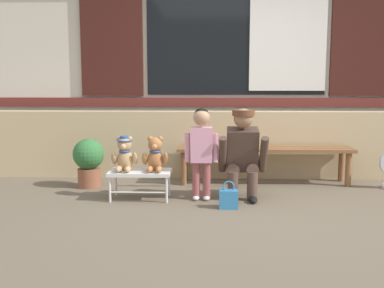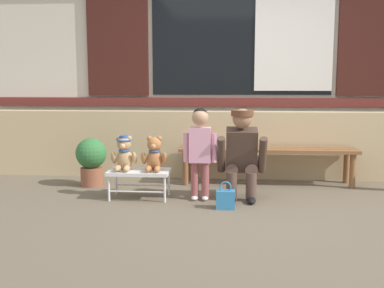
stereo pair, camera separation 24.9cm
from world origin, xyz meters
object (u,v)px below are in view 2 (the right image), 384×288
object	(u,v)px
small_display_bench	(139,173)
wooden_bench_long	(267,153)
child_standing	(200,144)
teddy_bear_plain	(154,155)
potted_plant	(91,159)
teddy_bear_with_hat	(124,154)
handbag_on_ground	(225,199)
adult_crouching	(243,154)

from	to	relation	value
small_display_bench	wooden_bench_long	bearing A→B (deg)	29.79
child_standing	teddy_bear_plain	bearing A→B (deg)	177.61
wooden_bench_long	potted_plant	distance (m)	2.09
teddy_bear_with_hat	handbag_on_ground	xyz separation A→B (m)	(1.07, -0.33, -0.38)
child_standing	adult_crouching	bearing A→B (deg)	9.69
small_display_bench	child_standing	world-z (taller)	child_standing
small_display_bench	adult_crouching	size ratio (longest dim) A/B	0.67
potted_plant	teddy_bear_with_hat	bearing A→B (deg)	-44.55
teddy_bear_with_hat	child_standing	bearing A→B (deg)	-1.49
small_display_bench	teddy_bear_with_hat	distance (m)	0.26
teddy_bear_with_hat	potted_plant	xyz separation A→B (m)	(-0.52, 0.51, -0.15)
teddy_bear_plain	child_standing	bearing A→B (deg)	-2.39
teddy_bear_with_hat	teddy_bear_plain	xyz separation A→B (m)	(0.32, -0.00, -0.01)
teddy_bear_with_hat	teddy_bear_plain	size ratio (longest dim) A/B	1.00
small_display_bench	teddy_bear_plain	xyz separation A→B (m)	(0.16, 0.00, 0.20)
teddy_bear_plain	potted_plant	size ratio (longest dim) A/B	0.64
teddy_bear_plain	handbag_on_ground	bearing A→B (deg)	-23.85
adult_crouching	handbag_on_ground	world-z (taller)	adult_crouching
teddy_bear_with_hat	teddy_bear_plain	bearing A→B (deg)	-0.13
small_display_bench	potted_plant	world-z (taller)	potted_plant
teddy_bear_with_hat	adult_crouching	bearing A→B (deg)	2.49
small_display_bench	adult_crouching	xyz separation A→B (m)	(1.08, 0.06, 0.21)
wooden_bench_long	teddy_bear_with_hat	xyz separation A→B (m)	(-1.55, -0.79, 0.10)
small_display_bench	potted_plant	xyz separation A→B (m)	(-0.68, 0.51, 0.06)
child_standing	adult_crouching	xyz separation A→B (m)	(0.44, 0.07, -0.11)
handbag_on_ground	child_standing	bearing A→B (deg)	130.78
teddy_bear_plain	child_standing	size ratio (longest dim) A/B	0.38
handbag_on_ground	wooden_bench_long	bearing A→B (deg)	66.81
teddy_bear_plain	adult_crouching	bearing A→B (deg)	3.41
wooden_bench_long	adult_crouching	bearing A→B (deg)	-112.93
potted_plant	teddy_bear_plain	bearing A→B (deg)	-31.38
teddy_bear_plain	handbag_on_ground	size ratio (longest dim) A/B	1.34
teddy_bear_plain	child_standing	xyz separation A→B (m)	(0.48, -0.02, 0.13)
wooden_bench_long	teddy_bear_plain	xyz separation A→B (m)	(-1.23, -0.79, 0.09)
teddy_bear_plain	adult_crouching	world-z (taller)	adult_crouching
wooden_bench_long	adult_crouching	xyz separation A→B (m)	(-0.31, -0.74, 0.11)
handbag_on_ground	potted_plant	xyz separation A→B (m)	(-1.59, 0.84, 0.23)
teddy_bear_with_hat	small_display_bench	bearing A→B (deg)	-0.77
teddy_bear_with_hat	teddy_bear_plain	distance (m)	0.32
child_standing	wooden_bench_long	bearing A→B (deg)	47.35
small_display_bench	potted_plant	size ratio (longest dim) A/B	1.12
wooden_bench_long	teddy_bear_with_hat	world-z (taller)	teddy_bear_with_hat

